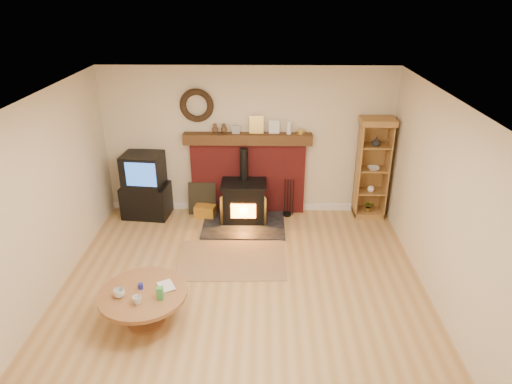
{
  "coord_description": "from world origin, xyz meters",
  "views": [
    {
      "loc": [
        0.28,
        -4.8,
        3.81
      ],
      "look_at": [
        0.17,
        1.0,
        1.14
      ],
      "focal_mm": 32.0,
      "sensor_mm": 36.0,
      "label": 1
    }
  ],
  "objects_px": {
    "wood_stove": "(244,203)",
    "curio_cabinet": "(372,168)",
    "tv_unit": "(145,187)",
    "coffee_table": "(143,298)"
  },
  "relations": [
    {
      "from": "wood_stove",
      "to": "coffee_table",
      "type": "height_order",
      "value": "wood_stove"
    },
    {
      "from": "tv_unit",
      "to": "coffee_table",
      "type": "xyz_separation_m",
      "value": [
        0.65,
        -2.86,
        -0.19
      ]
    },
    {
      "from": "tv_unit",
      "to": "coffee_table",
      "type": "distance_m",
      "value": 2.93
    },
    {
      "from": "curio_cabinet",
      "to": "wood_stove",
      "type": "bearing_deg",
      "value": -172.79
    },
    {
      "from": "wood_stove",
      "to": "curio_cabinet",
      "type": "height_order",
      "value": "curio_cabinet"
    },
    {
      "from": "wood_stove",
      "to": "curio_cabinet",
      "type": "distance_m",
      "value": 2.3
    },
    {
      "from": "wood_stove",
      "to": "tv_unit",
      "type": "relative_size",
      "value": 1.2
    },
    {
      "from": "wood_stove",
      "to": "curio_cabinet",
      "type": "relative_size",
      "value": 0.78
    },
    {
      "from": "tv_unit",
      "to": "coffee_table",
      "type": "relative_size",
      "value": 1.09
    },
    {
      "from": "tv_unit",
      "to": "coffee_table",
      "type": "height_order",
      "value": "tv_unit"
    }
  ]
}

